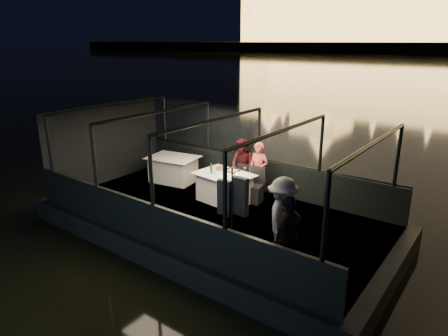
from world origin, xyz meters
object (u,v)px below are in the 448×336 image
Objects in this scene: person_man_maroon at (242,166)px; passenger_stripe at (283,217)px; chair_port_right at (254,185)px; dining_table_central at (224,188)px; person_woman_coral at (258,170)px; wine_bottle at (211,168)px; dining_table_aft at (173,169)px; chair_port_left at (241,178)px; passenger_dark at (288,231)px; coat_stand at (232,212)px.

passenger_stripe reaches higher than person_man_maroon.
dining_table_central is at bearing -154.74° from chair_port_right.
chair_port_right is 0.60× the size of person_woman_coral.
person_woman_coral is 5.28× the size of wine_bottle.
dining_table_aft is 2.01m from wine_bottle.
wine_bottle is at bearing -15.78° from dining_table_aft.
chair_port_right is at bearing -48.67° from chair_port_left.
person_woman_coral reaches higher than chair_port_left.
dining_table_aft is 0.92× the size of passenger_dark.
wine_bottle is at bearing 136.44° from coat_stand.
person_woman_coral reaches higher than wine_bottle.
dining_table_aft is 0.95× the size of person_woman_coral.
passenger_stripe is at bearing -54.38° from person_woman_coral.
person_woman_coral is 3.76m from passenger_dark.
person_woman_coral reaches higher than dining_table_central.
dining_table_aft is 0.88× the size of passenger_stripe.
passenger_stripe reaches higher than wine_bottle.
chair_port_right is 0.48m from person_woman_coral.
coat_stand is 2.79m from wine_bottle.
coat_stand is 1.10× the size of passenger_stripe.
person_man_maroon is (-0.59, 0.10, 0.00)m from person_woman_coral.
passenger_stripe is (0.83, 0.49, -0.05)m from coat_stand.
chair_port_left is at bearing -55.15° from person_man_maroon.
chair_port_right is 3.45m from passenger_dark.
person_man_maroon is 0.97× the size of passenger_dark.
passenger_dark is (2.40, -2.89, 0.10)m from person_woman_coral.
passenger_dark is at bearing -58.40° from chair_port_right.
chair_port_right reaches higher than dining_table_central.
chair_port_right is at bearing -80.89° from person_woman_coral.
coat_stand reaches higher than chair_port_left.
person_man_maroon is 5.25× the size of wine_bottle.
passenger_stripe is at bearing -26.69° from wine_bottle.
chair_port_right is at bearing -135.98° from passenger_dark.
dining_table_central is at bearing -75.97° from person_man_maroon.
chair_port_right is 0.58× the size of passenger_dark.
chair_port_right is (2.78, 0.08, 0.06)m from dining_table_aft.
person_woman_coral is at bearing 19.63° from passenger_stripe.
person_woman_coral is 0.60m from person_man_maroon.
dining_table_central is 1.01× the size of dining_table_aft.
passenger_dark is at bearing -162.91° from passenger_stripe.
dining_table_central is at bearing -117.61° from chair_port_left.
passenger_dark is at bearing -25.69° from dining_table_aft.
passenger_stripe reaches higher than chair_port_right.
wine_bottle is (-0.24, -1.07, 0.17)m from person_man_maroon.
passenger_dark reaches higher than dining_table_aft.
dining_table_aft is 2.23m from chair_port_left.
person_man_maroon is at bearing -133.49° from passenger_dark.
person_woman_coral is (-1.19, 2.89, -0.15)m from coat_stand.
coat_stand is at bearing 99.94° from passenger_stripe.
wine_bottle is at bearing -157.40° from chair_port_right.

